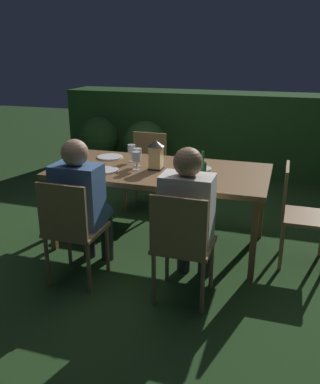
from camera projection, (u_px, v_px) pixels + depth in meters
The scene contains 22 objects.
ground_plane at pixel (160, 242), 3.98m from camera, with size 16.00×16.00×0.00m, color #26471E.
dining_table at pixel (160, 174), 3.75m from camera, with size 1.96×0.98×0.75m.
chair_side_right_a at pixel (147, 167), 4.74m from camera, with size 0.42×0.40×0.87m.
chair_head_far at pixel (297, 211), 3.47m from camera, with size 0.40×0.42×0.87m.
chair_side_left_a at pixel (71, 227), 3.15m from camera, with size 0.42×0.40×0.87m.
person_in_blue at pixel (82, 200), 3.28m from camera, with size 0.38×0.47×1.15m.
chair_side_left_b at pixel (182, 243), 2.90m from camera, with size 0.42×0.40×0.87m.
person_in_cream at pixel (189, 213), 3.03m from camera, with size 0.38×0.47×1.15m.
lantern_centerpiece at pixel (156, 153), 3.67m from camera, with size 0.15×0.15×0.27m.
green_bottle_on_table at pixel (202, 173), 3.22m from camera, with size 0.07×0.07×0.29m.
wine_glass_a at pixel (132, 150), 3.93m from camera, with size 0.08×0.08×0.17m.
wine_glass_b at pixel (182, 164), 3.45m from camera, with size 0.08×0.08×0.17m.
wine_glass_c at pixel (136, 157), 3.66m from camera, with size 0.08×0.08×0.17m.
wine_glass_d at pixel (138, 154), 3.78m from camera, with size 0.08×0.08×0.17m.
plate_a at pixel (110, 157), 4.11m from camera, with size 0.26×0.26×0.01m, color white.
plate_b at pixel (199, 169), 3.71m from camera, with size 0.23×0.23×0.01m, color white.
plate_c at pixel (106, 170), 3.67m from camera, with size 0.23×0.23×0.01m, color white.
bowl_olives at pixel (75, 166), 3.70m from camera, with size 0.15×0.15×0.06m.
bowl_bread at pixel (197, 159), 3.95m from camera, with size 0.15×0.15×0.05m.
hedge_backdrop at pixel (213, 132), 6.19m from camera, with size 4.51×0.69×1.18m, color #234C1E.
potted_plant_by_hedge at pixel (98, 140), 6.05m from camera, with size 0.62×0.62×0.84m.
potted_plant_corner at pixel (145, 146), 5.74m from camera, with size 0.60×0.60×0.84m.
Camera 1 is at (1.08, -3.42, 1.79)m, focal length 38.13 mm.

